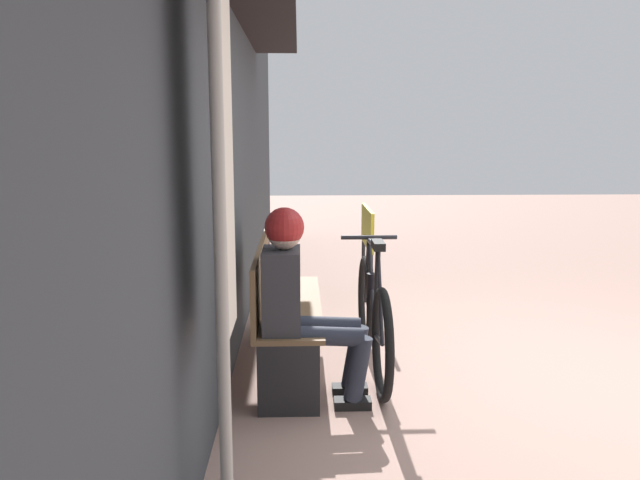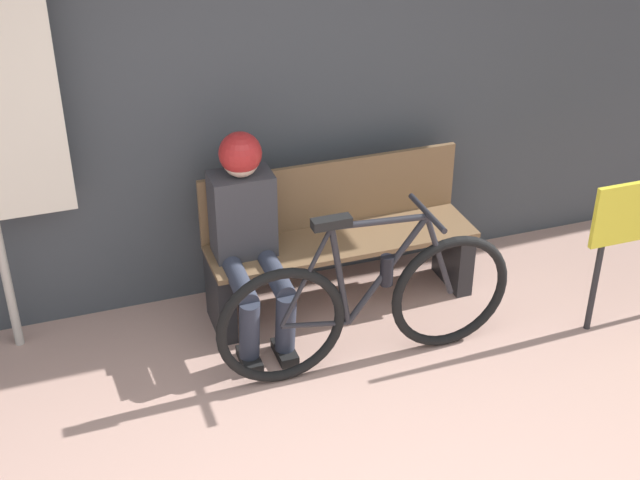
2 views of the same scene
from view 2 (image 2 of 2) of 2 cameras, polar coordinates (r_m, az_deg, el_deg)
The scene contains 5 objects.
storefront_wall at distance 4.89m, azimuth -5.33°, elevation 14.00°, with size 12.00×0.56×3.20m.
park_bench_near at distance 5.19m, azimuth 1.22°, elevation -0.15°, with size 1.56×0.42×0.85m.
bicycle at distance 4.70m, azimuth 3.13°, elevation -4.12°, with size 1.65×0.40×0.93m.
person_seated at distance 4.80m, azimuth -4.66°, elevation 0.95°, with size 0.34×0.64×1.18m.
banner_pole at distance 4.65m, azimuth -19.60°, elevation 8.18°, with size 0.45×0.05×2.29m.
Camera 2 is at (-1.12, -2.29, 3.03)m, focal length 50.00 mm.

